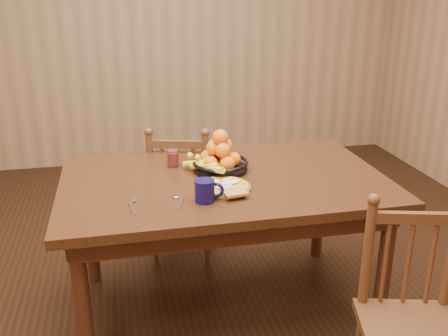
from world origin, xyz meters
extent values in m
cube|color=black|center=(0.00, 0.00, 0.00)|extent=(4.50, 5.00, 0.01)
cube|color=brown|center=(0.00, 2.50, 1.35)|extent=(4.50, 0.01, 2.70)
cube|color=black|center=(0.00, 0.00, 0.73)|extent=(1.60, 1.00, 0.04)
cube|color=black|center=(0.00, 0.42, 0.65)|extent=(1.40, 0.04, 0.10)
cube|color=black|center=(0.00, -0.42, 0.65)|extent=(1.40, 0.04, 0.10)
cube|color=black|center=(0.72, 0.00, 0.65)|extent=(0.04, 0.84, 0.10)
cube|color=black|center=(-0.72, 0.00, 0.65)|extent=(0.04, 0.84, 0.10)
cylinder|color=black|center=(-0.70, -0.40, 0.35)|extent=(0.07, 0.07, 0.70)
cylinder|color=black|center=(0.70, -0.40, 0.35)|extent=(0.07, 0.07, 0.70)
cylinder|color=black|center=(-0.70, 0.40, 0.35)|extent=(0.07, 0.07, 0.70)
cylinder|color=black|center=(0.70, 0.40, 0.35)|extent=(0.07, 0.07, 0.70)
cube|color=#432814|center=(-0.13, 0.61, 0.40)|extent=(0.48, 0.47, 0.04)
cylinder|color=#432814|center=(0.06, 0.71, 0.19)|extent=(0.03, 0.03, 0.39)
cylinder|color=#432814|center=(-0.25, 0.80, 0.19)|extent=(0.03, 0.03, 0.39)
cylinder|color=#432814|center=(-0.02, 0.42, 0.19)|extent=(0.03, 0.03, 0.39)
cylinder|color=#432814|center=(-0.33, 0.51, 0.19)|extent=(0.03, 0.03, 0.39)
cylinder|color=#432814|center=(-0.02, 0.40, 0.64)|extent=(0.04, 0.04, 0.47)
cylinder|color=#432814|center=(-0.33, 0.49, 0.64)|extent=(0.04, 0.04, 0.47)
cylinder|color=#432814|center=(-0.18, 0.45, 0.59)|extent=(0.02, 0.02, 0.36)
cube|color=#432814|center=(-0.18, 0.45, 0.80)|extent=(0.32, 0.11, 0.04)
cube|color=#432814|center=(0.55, -0.89, 0.41)|extent=(0.49, 0.47, 0.04)
cylinder|color=#432814|center=(0.44, -0.68, 0.65)|extent=(0.04, 0.04, 0.47)
cylinder|color=#432814|center=(0.59, -0.73, 0.60)|extent=(0.02, 0.02, 0.36)
cube|color=#432814|center=(0.59, -0.73, 0.81)|extent=(0.32, 0.11, 0.05)
cylinder|color=#59601E|center=(-0.04, -0.14, 0.76)|extent=(0.26, 0.26, 0.01)
cylinder|color=orange|center=(-0.04, -0.14, 0.76)|extent=(0.24, 0.24, 0.01)
ellipsoid|color=silver|center=(-0.08, -0.11, 0.77)|extent=(0.08, 0.08, 0.01)
cube|color=#F2E08C|center=(-0.08, -0.11, 0.79)|extent=(0.02, 0.02, 0.01)
ellipsoid|color=silver|center=(0.01, -0.11, 0.77)|extent=(0.08, 0.08, 0.01)
cube|color=#F2E08C|center=(0.01, -0.11, 0.79)|extent=(0.02, 0.02, 0.01)
ellipsoid|color=silver|center=(-0.04, -0.17, 0.77)|extent=(0.08, 0.08, 0.01)
cube|color=#F2E08C|center=(-0.04, -0.17, 0.79)|extent=(0.02, 0.02, 0.01)
cube|color=brown|center=(-0.01, -0.25, 0.78)|extent=(0.12, 0.11, 0.01)
cube|color=silver|center=(-0.47, -0.28, 0.75)|extent=(0.03, 0.15, 0.00)
cube|color=silver|center=(-0.45, -0.19, 0.75)|extent=(0.03, 0.05, 0.00)
cube|color=silver|center=(-0.25, -0.27, 0.75)|extent=(0.04, 0.12, 0.00)
ellipsoid|color=silver|center=(-0.27, -0.19, 0.76)|extent=(0.03, 0.04, 0.01)
cylinder|color=#0D0A39|center=(-0.15, -0.27, 0.80)|extent=(0.09, 0.09, 0.10)
torus|color=#0D0A39|center=(-0.09, -0.27, 0.80)|extent=(0.07, 0.04, 0.07)
cylinder|color=black|center=(-0.15, -0.27, 0.85)|extent=(0.08, 0.08, 0.00)
cylinder|color=silver|center=(-0.23, 0.22, 0.80)|extent=(0.06, 0.06, 0.09)
cylinder|color=maroon|center=(-0.23, 0.22, 0.79)|extent=(0.05, 0.05, 0.07)
cylinder|color=black|center=(0.00, 0.10, 0.76)|extent=(0.28, 0.28, 0.02)
torus|color=black|center=(0.00, 0.10, 0.80)|extent=(0.29, 0.29, 0.02)
cylinder|color=black|center=(0.00, 0.10, 0.75)|extent=(0.10, 0.10, 0.01)
sphere|color=orange|center=(0.07, 0.10, 0.81)|extent=(0.07, 0.07, 0.07)
sphere|color=orange|center=(0.02, 0.17, 0.81)|extent=(0.08, 0.08, 0.08)
sphere|color=orange|center=(-0.05, 0.14, 0.81)|extent=(0.08, 0.08, 0.08)
sphere|color=orange|center=(-0.05, 0.06, 0.81)|extent=(0.07, 0.07, 0.07)
sphere|color=orange|center=(0.02, 0.03, 0.81)|extent=(0.08, 0.08, 0.08)
sphere|color=orange|center=(0.03, 0.13, 0.87)|extent=(0.08, 0.08, 0.08)
sphere|color=orange|center=(-0.03, 0.11, 0.87)|extent=(0.07, 0.07, 0.07)
sphere|color=orange|center=(0.01, 0.06, 0.87)|extent=(0.08, 0.08, 0.08)
sphere|color=orange|center=(0.00, 0.10, 0.93)|extent=(0.08, 0.08, 0.08)
sphere|color=orange|center=(-0.02, 0.16, 0.87)|extent=(0.07, 0.07, 0.07)
cylinder|color=yellow|center=(-0.09, 0.06, 0.80)|extent=(0.10, 0.17, 0.07)
cylinder|color=yellow|center=(-0.11, 0.11, 0.80)|extent=(0.14, 0.15, 0.07)
cylinder|color=yellow|center=(-0.06, 0.01, 0.80)|extent=(0.06, 0.18, 0.07)
camera|label=1|loc=(-0.49, -2.26, 1.66)|focal=40.00mm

